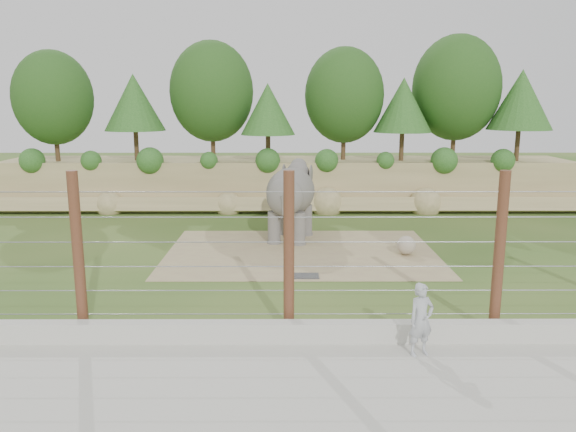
{
  "coord_description": "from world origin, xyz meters",
  "views": [
    {
      "loc": [
        -0.06,
        -17.35,
        5.55
      ],
      "look_at": [
        0.0,
        2.0,
        1.6
      ],
      "focal_mm": 35.0,
      "sensor_mm": 36.0,
      "label": 1
    }
  ],
  "objects_px": {
    "elephant": "(291,202)",
    "zookeeper": "(421,320)",
    "stone_ball": "(406,245)",
    "barrier_fence": "(289,254)"
  },
  "relations": [
    {
      "from": "barrier_fence",
      "to": "zookeeper",
      "type": "relative_size",
      "value": 12.24
    },
    {
      "from": "elephant",
      "to": "stone_ball",
      "type": "height_order",
      "value": "elephant"
    },
    {
      "from": "barrier_fence",
      "to": "elephant",
      "type": "bearing_deg",
      "value": 89.3
    },
    {
      "from": "zookeeper",
      "to": "elephant",
      "type": "bearing_deg",
      "value": 83.23
    },
    {
      "from": "barrier_fence",
      "to": "zookeeper",
      "type": "bearing_deg",
      "value": -22.42
    },
    {
      "from": "elephant",
      "to": "zookeeper",
      "type": "distance_m",
      "value": 11.12
    },
    {
      "from": "elephant",
      "to": "zookeeper",
      "type": "bearing_deg",
      "value": -63.46
    },
    {
      "from": "barrier_fence",
      "to": "zookeeper",
      "type": "xyz_separation_m",
      "value": [
        2.91,
        -1.2,
        -1.16
      ]
    },
    {
      "from": "elephant",
      "to": "zookeeper",
      "type": "relative_size",
      "value": 2.3
    },
    {
      "from": "stone_ball",
      "to": "zookeeper",
      "type": "relative_size",
      "value": 0.42
    }
  ]
}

